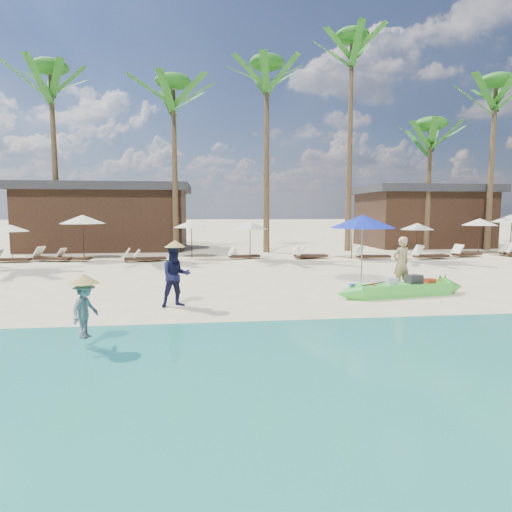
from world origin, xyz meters
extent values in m
plane|color=#F7E3B7|center=(0.00, 0.00, 0.00)|extent=(240.00, 240.00, 0.00)
cube|color=tan|center=(0.00, -5.00, 0.00)|extent=(240.00, 4.50, 0.01)
cube|color=#48D842|center=(4.26, -0.03, 0.18)|extent=(3.10, 1.14, 0.36)
cube|color=white|center=(4.26, -0.03, 0.20)|extent=(2.65, 0.90, 0.16)
cube|color=#262628|center=(4.63, 0.04, 0.45)|extent=(0.48, 0.40, 0.34)
cube|color=silver|center=(3.87, -0.05, 0.42)|extent=(0.38, 0.34, 0.27)
cube|color=#AB3116|center=(5.16, 0.08, 0.39)|extent=(0.32, 0.29, 0.21)
cylinder|color=#AB3116|center=(3.30, -0.15, 0.33)|extent=(0.21, 0.21, 0.09)
cylinder|color=#262628|center=(3.08, -0.28, 0.32)|extent=(0.19, 0.19, 0.08)
sphere|color=tan|center=(2.79, -0.28, 0.37)|extent=(0.17, 0.17, 0.17)
cylinder|color=yellow|center=(5.61, 0.29, 0.37)|extent=(0.13, 0.13, 0.17)
cylinder|color=yellow|center=(5.80, 0.32, 0.37)|extent=(0.13, 0.13, 0.17)
imported|color=tan|center=(4.66, 0.96, 0.86)|extent=(0.72, 0.57, 1.72)
imported|color=#15173A|center=(-2.37, -0.67, 0.82)|extent=(0.95, 0.83, 1.65)
imported|color=gray|center=(-3.80, -3.95, 0.72)|extent=(0.61, 0.79, 1.08)
cylinder|color=#99999E|center=(3.81, 2.21, 1.17)|extent=(0.05, 0.05, 2.33)
cone|color=#1325B5|center=(3.81, 2.21, 2.17)|extent=(2.23, 2.23, 0.46)
cylinder|color=#392317|center=(-11.60, 11.46, 0.89)|extent=(0.04, 0.04, 1.78)
cone|color=#F1EACC|center=(-11.60, 11.46, 1.65)|extent=(1.78, 1.78, 0.36)
cube|color=#392317|center=(-11.02, 10.24, 0.14)|extent=(1.64, 0.60, 0.11)
cube|color=#392317|center=(-9.18, 10.41, 0.16)|extent=(1.94, 1.07, 0.13)
cube|color=#F1EACC|center=(-9.96, 10.63, 0.49)|extent=(0.56, 0.69, 0.54)
cylinder|color=#392317|center=(-7.87, 11.00, 1.13)|extent=(0.06, 0.06, 2.27)
cone|color=#F1EACC|center=(-7.87, 11.00, 2.11)|extent=(2.27, 2.27, 0.45)
cube|color=#392317|center=(-8.17, 10.38, 0.14)|extent=(1.69, 0.88, 0.11)
cube|color=#F1EACC|center=(-8.86, 10.54, 0.43)|extent=(0.47, 0.59, 0.47)
cube|color=#392317|center=(-4.73, 9.75, 0.15)|extent=(1.78, 0.79, 0.12)
cube|color=#F1EACC|center=(-5.48, 9.64, 0.45)|extent=(0.46, 0.60, 0.50)
cylinder|color=#392317|center=(-2.32, 11.29, 0.99)|extent=(0.05, 0.05, 1.99)
cone|color=#F1EACC|center=(-2.32, 11.29, 1.85)|extent=(1.99, 1.99, 0.40)
cube|color=#392317|center=(-4.36, 10.05, 0.14)|extent=(1.61, 0.85, 0.11)
cube|color=#F1EACC|center=(-5.02, 9.88, 0.41)|extent=(0.45, 0.56, 0.45)
cylinder|color=#392317|center=(0.73, 10.13, 0.96)|extent=(0.05, 0.05, 1.92)
cone|color=#F1EACC|center=(0.73, 10.13, 1.79)|extent=(1.92, 1.92, 0.38)
cube|color=#392317|center=(0.47, 10.49, 0.14)|extent=(1.68, 0.84, 0.11)
cube|color=#F1EACC|center=(-0.23, 10.35, 0.43)|extent=(0.46, 0.58, 0.47)
cube|color=#392317|center=(4.08, 10.18, 0.14)|extent=(1.70, 0.85, 0.12)
cube|color=#F1EACC|center=(3.38, 10.03, 0.43)|extent=(0.47, 0.59, 0.48)
cylinder|color=#392317|center=(6.11, 9.80, 0.98)|extent=(0.05, 0.05, 1.97)
cone|color=#F1EACC|center=(6.11, 9.80, 1.83)|extent=(1.97, 1.97, 0.39)
cube|color=#392317|center=(3.96, 10.53, 0.14)|extent=(1.66, 0.75, 0.11)
cube|color=#F1EACC|center=(3.27, 10.63, 0.42)|extent=(0.43, 0.56, 0.47)
cube|color=#392317|center=(7.23, 9.55, 0.15)|extent=(1.74, 0.63, 0.12)
cube|color=#F1EACC|center=(6.47, 9.59, 0.46)|extent=(0.41, 0.57, 0.50)
cylinder|color=#392317|center=(10.14, 10.59, 0.90)|extent=(0.05, 0.05, 1.81)
cone|color=#F1EACC|center=(10.14, 10.59, 1.68)|extent=(1.81, 1.81, 0.36)
cube|color=#392317|center=(10.29, 9.27, 0.16)|extent=(1.91, 0.84, 0.13)
cube|color=#F1EACC|center=(9.48, 9.16, 0.49)|extent=(0.49, 0.65, 0.54)
cylinder|color=#392317|center=(14.48, 11.49, 1.02)|extent=(0.05, 0.05, 2.04)
cone|color=#F1EACC|center=(14.48, 11.49, 1.90)|extent=(2.04, 2.04, 0.41)
cube|color=#392317|center=(12.85, 10.07, 0.15)|extent=(1.84, 1.10, 0.12)
cube|color=#F1EACC|center=(12.12, 9.82, 0.46)|extent=(0.55, 0.66, 0.51)
cube|color=#F1EACC|center=(15.17, 10.28, 0.44)|extent=(0.49, 0.61, 0.48)
cylinder|color=#392317|center=(16.01, 10.82, 1.14)|extent=(0.06, 0.06, 2.28)
cone|color=#F1EACC|center=(16.01, 10.82, 2.12)|extent=(2.28, 2.28, 0.46)
cube|color=#F1EACC|center=(15.21, 9.80, 0.50)|extent=(0.58, 0.71, 0.55)
cone|color=brown|center=(-10.45, 15.08, 5.45)|extent=(0.40, 0.40, 10.89)
ellipsoid|color=#236F1B|center=(-10.45, 15.08, 10.89)|extent=(2.08, 2.08, 0.88)
cone|color=brown|center=(-3.36, 14.27, 5.04)|extent=(0.40, 0.40, 10.08)
ellipsoid|color=#236F1B|center=(-3.36, 14.27, 10.08)|extent=(2.08, 2.08, 0.88)
cone|color=brown|center=(2.15, 14.01, 5.63)|extent=(0.40, 0.40, 11.26)
ellipsoid|color=#236F1B|center=(2.15, 14.01, 11.26)|extent=(2.08, 2.08, 0.88)
cone|color=brown|center=(7.45, 14.38, 6.58)|extent=(0.40, 0.40, 13.16)
ellipsoid|color=#236F1B|center=(7.45, 14.38, 13.16)|extent=(2.08, 2.08, 0.88)
cone|color=brown|center=(12.84, 14.52, 4.04)|extent=(0.40, 0.40, 8.07)
ellipsoid|color=#236F1B|center=(12.84, 14.52, 8.07)|extent=(2.08, 2.08, 0.88)
cone|color=brown|center=(16.57, 13.68, 5.32)|extent=(0.40, 0.40, 10.64)
ellipsoid|color=#236F1B|center=(16.57, 13.68, 10.64)|extent=(2.08, 2.08, 0.88)
cube|color=#392317|center=(-8.00, 17.50, 1.90)|extent=(10.00, 6.00, 3.80)
cube|color=#2D2D33|center=(-8.00, 17.50, 4.05)|extent=(10.80, 6.60, 0.50)
cube|color=#392317|center=(14.00, 17.50, 1.90)|extent=(8.00, 6.00, 3.80)
cube|color=#2D2D33|center=(14.00, 17.50, 4.05)|extent=(8.80, 6.60, 0.50)
camera|label=1|loc=(-1.57, -12.01, 2.52)|focal=30.00mm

